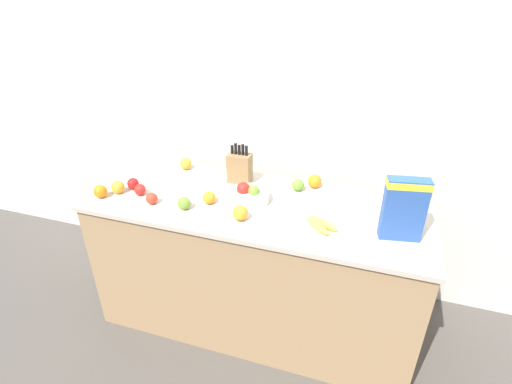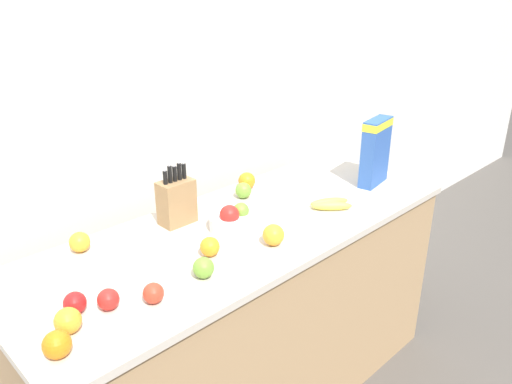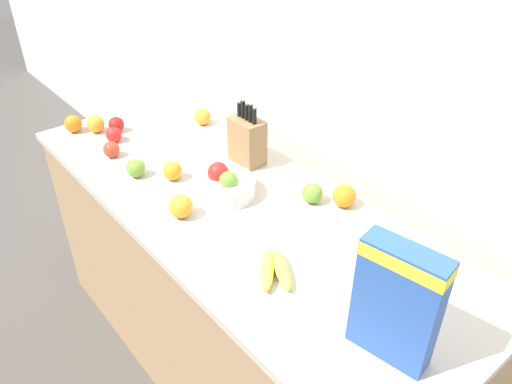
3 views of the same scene
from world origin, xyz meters
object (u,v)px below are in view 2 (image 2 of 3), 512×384
at_px(fruit_bowl, 236,220).
at_px(orange_by_cereal, 247,181).
at_px(apple_by_knife_block, 75,303).
at_px(apple_leftmost, 203,268).
at_px(knife_block, 177,201).
at_px(apple_middle, 108,299).
at_px(orange_mid_left, 273,235).
at_px(orange_front_right, 80,242).
at_px(apple_rightmost, 243,190).
at_px(banana_bunch, 330,204).
at_px(orange_front_left, 57,345).
at_px(apple_near_bananas, 153,293).
at_px(orange_front_center, 68,321).
at_px(orange_mid_right, 210,247).
at_px(cereal_box, 376,149).

xyz_separation_m(fruit_bowl, orange_by_cereal, (0.32, 0.28, 0.00)).
distance_m(apple_by_knife_block, apple_leftmost, 0.42).
height_order(knife_block, apple_middle, knife_block).
xyz_separation_m(fruit_bowl, apple_middle, (-0.64, -0.13, -0.01)).
relative_size(knife_block, fruit_bowl, 1.31).
distance_m(orange_mid_left, orange_front_right, 0.72).
height_order(knife_block, apple_rightmost, knife_block).
relative_size(banana_bunch, orange_front_left, 2.47).
bearing_deg(apple_near_bananas, orange_front_center, 169.51).
xyz_separation_m(knife_block, banana_bunch, (0.57, -0.35, -0.08)).
bearing_deg(fruit_bowl, orange_by_cereal, 40.73).
xyz_separation_m(banana_bunch, orange_mid_right, (-0.64, 0.05, 0.02)).
bearing_deg(fruit_bowl, apple_by_knife_block, -174.12).
distance_m(apple_rightmost, apple_near_bananas, 0.86).
bearing_deg(orange_front_center, apple_middle, 8.44).
xyz_separation_m(apple_near_bananas, orange_by_cereal, (0.84, 0.47, 0.01)).
xyz_separation_m(apple_near_bananas, orange_front_right, (-0.02, 0.46, 0.00)).
height_order(orange_mid_left, orange_front_center, orange_mid_left).
bearing_deg(fruit_bowl, orange_front_center, -169.25).
distance_m(fruit_bowl, orange_front_right, 0.60).
bearing_deg(apple_rightmost, fruit_bowl, -138.41).
height_order(knife_block, orange_mid_right, knife_block).
bearing_deg(apple_middle, orange_front_right, 75.50).
bearing_deg(orange_mid_left, orange_mid_right, 155.00).
height_order(orange_by_cereal, orange_mid_left, orange_mid_left).
height_order(banana_bunch, orange_front_right, orange_front_right).
bearing_deg(orange_front_left, apple_middle, 25.39).
relative_size(banana_bunch, apple_by_knife_block, 2.76).
bearing_deg(orange_front_center, orange_front_left, -130.87).
bearing_deg(orange_mid_left, knife_block, 110.09).
bearing_deg(orange_mid_left, apple_leftmost, 178.82).
height_order(fruit_bowl, orange_by_cereal, fruit_bowl).
bearing_deg(orange_mid_right, orange_front_left, -168.26).
distance_m(fruit_bowl, apple_near_bananas, 0.55).
distance_m(orange_front_right, orange_mid_right, 0.48).
relative_size(apple_leftmost, orange_front_left, 0.95).
relative_size(apple_rightmost, apple_near_bananas, 1.12).
xyz_separation_m(fruit_bowl, orange_front_right, (-0.53, 0.27, -0.00)).
bearing_deg(orange_front_left, knife_block, 31.57).
xyz_separation_m(apple_rightmost, apple_near_bananas, (-0.75, -0.40, -0.00)).
bearing_deg(orange_by_cereal, orange_front_right, -179.20).
relative_size(apple_middle, orange_mid_right, 0.93).
xyz_separation_m(cereal_box, apple_middle, (-1.45, -0.02, -0.14)).
bearing_deg(apple_leftmost, orange_mid_right, 42.21).
bearing_deg(apple_rightmost, orange_front_right, 175.73).
height_order(cereal_box, banana_bunch, cereal_box).
xyz_separation_m(orange_by_cereal, orange_mid_left, (-0.31, -0.48, 0.00)).
height_order(banana_bunch, orange_by_cereal, orange_by_cereal).
distance_m(banana_bunch, orange_front_center, 1.21).
bearing_deg(apple_leftmost, knife_block, 65.36).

